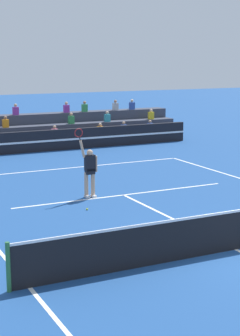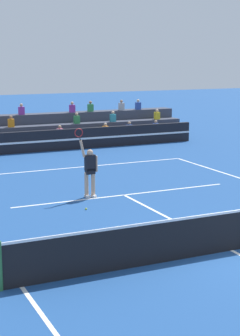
% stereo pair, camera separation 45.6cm
% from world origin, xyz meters
% --- Properties ---
extents(ground_plane, '(120.00, 120.00, 0.00)m').
position_xyz_m(ground_plane, '(0.00, 0.00, 0.00)').
color(ground_plane, navy).
extents(court_lines, '(11.10, 23.90, 0.01)m').
position_xyz_m(court_lines, '(0.00, 0.00, 0.00)').
color(court_lines, white).
rests_on(court_lines, ground).
extents(tennis_net, '(12.00, 0.10, 1.10)m').
position_xyz_m(tennis_net, '(0.00, 0.00, 0.54)').
color(tennis_net, '#2D6B38').
rests_on(tennis_net, ground).
extents(sponsor_banner_wall, '(18.00, 0.26, 1.10)m').
position_xyz_m(sponsor_banner_wall, '(0.00, 16.66, 0.55)').
color(sponsor_banner_wall, black).
rests_on(sponsor_banner_wall, ground).
extents(bleacher_stand, '(18.95, 2.85, 2.28)m').
position_xyz_m(bleacher_stand, '(0.00, 19.20, 0.65)').
color(bleacher_stand, '#383D4C').
rests_on(bleacher_stand, ground).
extents(tennis_player, '(0.88, 0.34, 2.50)m').
position_xyz_m(tennis_player, '(-1.22, 6.66, 0.99)').
color(tennis_player, tan).
rests_on(tennis_player, ground).
extents(tennis_ball, '(0.07, 0.07, 0.07)m').
position_xyz_m(tennis_ball, '(-1.96, 5.16, 0.03)').
color(tennis_ball, '#C6DB33').
rests_on(tennis_ball, ground).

